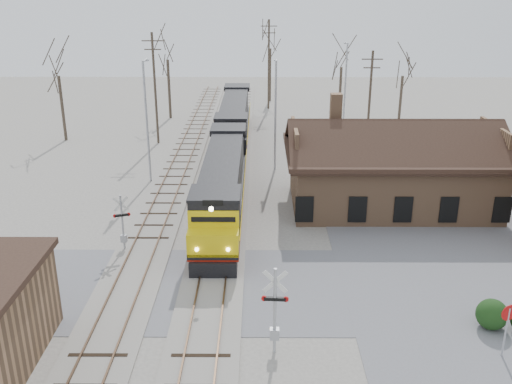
# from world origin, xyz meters

# --- Properties ---
(ground) EXTENTS (140.00, 140.00, 0.00)m
(ground) POSITION_xyz_m (0.00, 0.00, 0.00)
(ground) COLOR #A49F94
(ground) RESTS_ON ground
(road) EXTENTS (60.00, 9.00, 0.03)m
(road) POSITION_xyz_m (0.00, 0.00, 0.01)
(road) COLOR slate
(road) RESTS_ON ground
(track_main) EXTENTS (3.40, 90.00, 0.24)m
(track_main) POSITION_xyz_m (0.00, 15.00, 0.07)
(track_main) COLOR #A49F94
(track_main) RESTS_ON ground
(track_siding) EXTENTS (3.40, 90.00, 0.24)m
(track_siding) POSITION_xyz_m (-4.50, 15.00, 0.07)
(track_siding) COLOR #A49F94
(track_siding) RESTS_ON ground
(depot) EXTENTS (15.20, 9.31, 7.90)m
(depot) POSITION_xyz_m (11.99, 12.00, 2.41)
(depot) COLOR #976E4E
(depot) RESTS_ON ground
(locomotive_lead) EXTENTS (2.85, 19.07, 4.23)m
(locomotive_lead) POSITION_xyz_m (0.00, 9.87, 2.22)
(locomotive_lead) COLOR black
(locomotive_lead) RESTS_ON ground
(locomotive_trailing) EXTENTS (2.85, 19.07, 4.01)m
(locomotive_trailing) POSITION_xyz_m (0.00, 29.22, 2.22)
(locomotive_trailing) COLOR black
(locomotive_trailing) RESTS_ON ground
(crossbuck_near) EXTENTS (1.18, 0.31, 4.15)m
(crossbuck_near) POSITION_xyz_m (3.21, -5.54, 1.94)
(crossbuck_near) COLOR #A5A8AD
(crossbuck_near) RESTS_ON ground
(crossbuck_far) EXTENTS (1.00, 0.39, 3.60)m
(crossbuck_far) POSITION_xyz_m (-5.65, 4.46, 1.72)
(crossbuck_far) COLOR #A5A8AD
(crossbuck_far) RESTS_ON ground
(do_not_enter_sign) EXTENTS (0.74, 0.27, 2.58)m
(do_not_enter_sign) POSITION_xyz_m (13.19, -5.78, 1.76)
(do_not_enter_sign) COLOR #A5A8AD
(do_not_enter_sign) RESTS_ON ground
(hedge_a) EXTENTS (1.48, 1.48, 1.48)m
(hedge_a) POSITION_xyz_m (13.48, -3.63, 0.74)
(hedge_a) COLOR black
(hedge_a) RESTS_ON ground
(streetlight_a) EXTENTS (0.25, 2.04, 9.70)m
(streetlight_a) POSITION_xyz_m (-6.34, 17.31, 5.40)
(streetlight_a) COLOR #A5A8AD
(streetlight_a) RESTS_ON ground
(streetlight_b) EXTENTS (0.25, 2.04, 9.29)m
(streetlight_b) POSITION_xyz_m (3.89, 20.54, 5.19)
(streetlight_b) COLOR #A5A8AD
(streetlight_b) RESTS_ON ground
(streetlight_c) EXTENTS (0.25, 2.04, 9.46)m
(streetlight_c) POSITION_xyz_m (11.42, 32.50, 5.27)
(streetlight_c) COLOR #A5A8AD
(streetlight_c) RESTS_ON ground
(utility_pole_a) EXTENTS (2.00, 0.24, 10.82)m
(utility_pole_a) POSITION_xyz_m (-7.65, 28.75, 5.64)
(utility_pole_a) COLOR #382D23
(utility_pole_a) RESTS_ON ground
(utility_pole_b) EXTENTS (2.00, 0.24, 10.94)m
(utility_pole_b) POSITION_xyz_m (3.68, 45.11, 5.70)
(utility_pole_b) COLOR #382D23
(utility_pole_b) RESTS_ON ground
(utility_pole_c) EXTENTS (2.00, 0.24, 9.21)m
(utility_pole_c) POSITION_xyz_m (13.19, 28.01, 4.83)
(utility_pole_c) COLOR #382D23
(utility_pole_c) RESTS_ON ground
(tree_a) EXTENTS (4.37, 4.37, 10.70)m
(tree_a) POSITION_xyz_m (-17.30, 29.76, 7.62)
(tree_a) COLOR #382D23
(tree_a) RESTS_ON ground
(tree_b) EXTENTS (4.55, 4.55, 11.14)m
(tree_b) POSITION_xyz_m (-8.03, 39.76, 7.93)
(tree_b) COLOR #382D23
(tree_b) RESTS_ON ground
(tree_c) EXTENTS (4.63, 4.63, 11.35)m
(tree_c) POSITION_xyz_m (3.93, 49.96, 8.08)
(tree_c) COLOR #382D23
(tree_c) RESTS_ON ground
(tree_d) EXTENTS (3.84, 3.84, 9.40)m
(tree_d) POSITION_xyz_m (12.21, 41.46, 6.68)
(tree_d) COLOR #382D23
(tree_d) RESTS_ON ground
(tree_e) EXTENTS (3.51, 3.51, 8.59)m
(tree_e) POSITION_xyz_m (18.69, 38.06, 6.11)
(tree_e) COLOR #382D23
(tree_e) RESTS_ON ground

